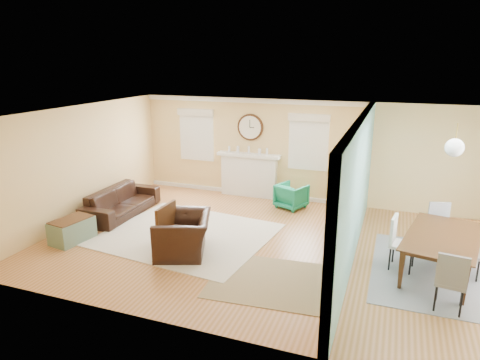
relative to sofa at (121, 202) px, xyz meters
name	(u,v)px	position (x,y,z in m)	size (l,w,h in m)	color
floor	(272,246)	(3.87, -0.48, -0.32)	(9.00, 9.00, 0.00)	#9D612A
wall_back	(306,152)	(3.87, 2.52, 0.98)	(9.00, 0.02, 2.60)	#EAC071
wall_front	(209,245)	(3.87, -3.48, 0.98)	(9.00, 0.02, 2.60)	#EAC071
wall_left	(82,164)	(-0.63, -0.48, 0.98)	(0.02, 6.00, 2.60)	#EAC071
ceiling	(275,115)	(3.87, -0.48, 2.28)	(9.00, 6.00, 0.02)	white
partition	(357,184)	(5.38, -0.20, 1.04)	(0.17, 6.00, 2.60)	#EAC071
fireplace	(249,174)	(2.37, 2.40, 0.28)	(1.70, 0.30, 1.17)	white
wall_clock	(250,127)	(2.37, 2.49, 1.53)	(0.70, 0.07, 0.70)	#41250F
window_left	(197,131)	(0.82, 2.47, 1.34)	(1.05, 0.13, 1.42)	white
window_right	(309,138)	(3.92, 2.47, 1.34)	(1.05, 0.13, 1.42)	white
pendant	(455,148)	(6.87, -0.48, 1.89)	(0.30, 0.30, 0.55)	gold
rug_cream	(187,235)	(2.02, -0.59, -0.31)	(3.34, 2.89, 0.02)	beige
rug_jute	(272,281)	(4.25, -1.83, -0.31)	(2.02, 1.66, 0.01)	#95825A
rug_grey	(441,273)	(6.91, -0.57, -0.31)	(2.26, 2.83, 0.01)	gray
sofa	(121,202)	(0.00, 0.00, 0.00)	(2.16, 0.85, 0.63)	black
eames_chair	(183,235)	(2.36, -1.38, 0.06)	(1.16, 1.01, 0.75)	black
green_chair	(291,196)	(3.67, 1.86, -0.01)	(0.65, 0.67, 0.61)	#00825F
trunk	(72,230)	(-0.01, -1.67, -0.08)	(0.63, 0.90, 0.48)	slate
credenza	(343,207)	(5.00, 1.20, 0.08)	(0.54, 1.58, 0.80)	#A57548
tv	(344,176)	(4.99, 1.20, 0.78)	(1.04, 0.14, 0.60)	black
garden_stool	(332,230)	(4.93, 0.19, -0.08)	(0.32, 0.32, 0.47)	white
potted_plant	(334,210)	(4.93, 0.19, 0.35)	(0.36, 0.31, 0.40)	#337F33
dining_table	(443,255)	(6.91, -0.57, 0.04)	(2.00, 1.11, 0.70)	#41250F
dining_chair_n	(441,223)	(6.94, 0.51, 0.21)	(0.49, 0.49, 0.90)	gray
dining_chair_s	(452,275)	(6.92, -1.72, 0.24)	(0.47, 0.47, 0.94)	gray
dining_chair_w	(404,239)	(6.26, -0.62, 0.25)	(0.48, 0.48, 0.95)	white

